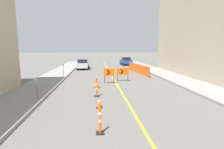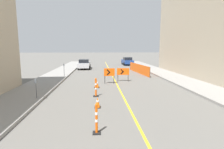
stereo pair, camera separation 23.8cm
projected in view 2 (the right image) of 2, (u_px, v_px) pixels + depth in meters
The scene contains 14 objects.
lane_stripe at pixel (112, 75), 22.36m from camera, with size 0.12×44.11×0.01m.
sidewalk_left at pixel (57, 75), 21.82m from camera, with size 3.13×44.11×0.17m.
sidewalk_right at pixel (164, 74), 22.88m from camera, with size 3.13×44.11×0.17m.
traffic_cone_second at pixel (98, 103), 9.92m from camera, with size 0.35×0.35×0.60m.
traffic_cone_third at pixel (97, 84), 15.03m from camera, with size 0.47×0.47×0.65m.
delineator_post_front at pixel (97, 121), 6.87m from camera, with size 0.32×0.32×1.23m.
delineator_post_rear at pixel (96, 88), 12.23m from camera, with size 0.38×0.38×1.31m.
arrow_barricade_primary at pixel (109, 73), 16.71m from camera, with size 1.03×0.11×1.47m.
arrow_barricade_secondary at pixel (123, 72), 17.85m from camera, with size 1.25×0.15×1.36m.
safety_mesh_fence at pixel (139, 69), 23.95m from camera, with size 0.91×7.93×1.22m.
parked_car_curb_near at pixel (84, 64), 28.82m from camera, with size 1.93×4.31×1.59m.
parked_car_curb_mid at pixel (127, 61), 35.74m from camera, with size 1.99×4.38×1.59m.
parking_meter_near_curb at pixel (36, 85), 11.10m from camera, with size 0.12×0.11×1.28m.
parking_meter_far_curb at pixel (64, 67), 20.19m from camera, with size 0.12×0.11×1.46m.
Camera 2 is at (-1.70, 0.01, 3.34)m, focal length 28.00 mm.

